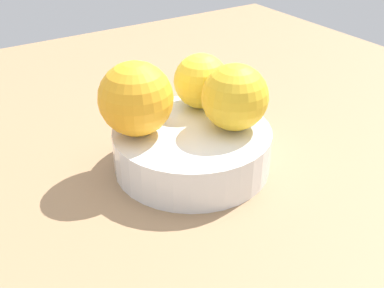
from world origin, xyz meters
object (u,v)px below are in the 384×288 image
(orange_in_bowl_0, at_px, (136,99))
(orange_in_bowl_2, at_px, (201,81))
(orange_in_bowl_1, at_px, (235,97))
(fruit_bowl, at_px, (192,149))

(orange_in_bowl_0, relative_size, orange_in_bowl_2, 1.23)
(orange_in_bowl_1, bearing_deg, orange_in_bowl_2, -179.34)
(fruit_bowl, bearing_deg, orange_in_bowl_2, 136.60)
(fruit_bowl, distance_m, orange_in_bowl_2, 0.09)
(fruit_bowl, height_order, orange_in_bowl_2, orange_in_bowl_2)
(fruit_bowl, xyz_separation_m, orange_in_bowl_1, (0.02, 0.04, 0.06))
(orange_in_bowl_2, bearing_deg, orange_in_bowl_0, -80.20)
(orange_in_bowl_0, bearing_deg, orange_in_bowl_1, 63.21)
(orange_in_bowl_1, bearing_deg, fruit_bowl, -116.69)
(orange_in_bowl_0, height_order, orange_in_bowl_2, orange_in_bowl_0)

